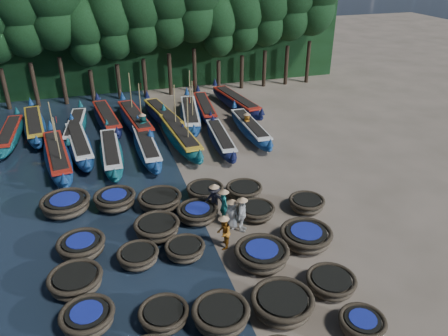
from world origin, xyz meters
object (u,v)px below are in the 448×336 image
object	(u,v)px
long_boat_10	(35,126)
long_boat_12	(107,118)
coracle_21	(115,200)
long_boat_6	(180,136)
long_boat_7	(221,139)
long_boat_14	(164,116)
long_boat_17	(236,102)
long_boat_2	(58,157)
long_boat_13	(135,120)
coracle_16	(157,228)
fisherman_0	(232,213)
coracle_23	(205,191)
long_boat_16	(205,108)
coracle_18	(256,211)
long_boat_11	(76,127)
long_boat_8	(250,128)
fisherman_4	(242,214)
long_boat_3	(79,145)
long_boat_15	(190,115)
coracle_5	(88,318)
coracle_17	(198,213)
coracle_15	(82,246)
coracle_20	(66,204)
coracle_24	(244,191)
fisherman_3	(214,200)
long_boat_9	(10,135)
coracle_19	(307,204)
coracle_22	(160,200)
coracle_4	(362,324)
coracle_10	(76,281)
long_boat_5	(147,147)
coracle_7	(221,315)
fisherman_6	(247,123)
coracle_11	(138,257)
fisherman_5	(143,126)
coracle_14	(306,237)
coracle_12	(185,250)
coracle_8	(282,304)
coracle_13	(262,255)
coracle_9	(331,283)

from	to	relation	value
long_boat_10	long_boat_12	world-z (taller)	long_boat_10
coracle_21	long_boat_6	bearing A→B (deg)	54.89
long_boat_7	long_boat_12	world-z (taller)	long_boat_12
long_boat_14	long_boat_17	world-z (taller)	long_boat_17
long_boat_2	long_boat_13	xyz separation A→B (m)	(5.41, 4.98, 0.02)
coracle_16	fisherman_0	xyz separation A→B (m)	(3.61, -0.32, 0.35)
coracle_23	long_boat_16	world-z (taller)	long_boat_16
coracle_18	long_boat_12	size ratio (longest dim) A/B	0.23
coracle_16	long_boat_11	size ratio (longest dim) A/B	0.28
long_boat_8	fisherman_4	bearing A→B (deg)	-111.11
long_boat_3	long_boat_15	xyz separation A→B (m)	(8.31, 3.33, 0.03)
coracle_16	coracle_21	xyz separation A→B (m)	(-1.70, 3.20, -0.00)
coracle_5	coracle_17	bearing A→B (deg)	45.64
coracle_15	coracle_20	bearing A→B (deg)	100.68
coracle_24	long_boat_12	xyz separation A→B (m)	(-6.49, 13.13, 0.18)
coracle_17	fisherman_3	size ratio (longest dim) A/B	1.11
coracle_21	long_boat_8	bearing A→B (deg)	35.13
long_boat_9	coracle_19	bearing A→B (deg)	-39.52
coracle_22	fisherman_0	xyz separation A→B (m)	(3.06, -2.80, 0.37)
coracle_15	long_boat_15	bearing A→B (deg)	60.30
coracle_21	fisherman_4	distance (m)	6.92
coracle_21	coracle_4	bearing A→B (deg)	-54.99
coracle_10	long_boat_15	bearing A→B (deg)	62.99
long_boat_14	fisherman_4	xyz separation A→B (m)	(1.11, -15.33, 0.37)
coracle_4	long_boat_14	xyz separation A→B (m)	(-3.16, 22.47, 0.20)
coracle_4	long_boat_8	size ratio (longest dim) A/B	0.22
long_boat_5	coracle_18	bearing A→B (deg)	-66.31
coracle_7	coracle_18	bearing A→B (deg)	59.20
long_boat_8	fisherman_4	distance (m)	11.92
coracle_24	fisherman_6	distance (m)	8.96
coracle_7	coracle_16	bearing A→B (deg)	102.20
long_boat_15	coracle_11	bearing A→B (deg)	-101.27
long_boat_16	fisherman_5	bearing A→B (deg)	-142.00
coracle_14	fisherman_6	size ratio (longest dim) A/B	1.37
coracle_4	fisherman_0	size ratio (longest dim) A/B	1.06
coracle_12	long_boat_8	distance (m)	14.33
long_boat_7	long_boat_17	xyz separation A→B (m)	(3.41, 6.90, 0.09)
coracle_21	fisherman_5	world-z (taller)	fisherman_5
coracle_19	long_boat_17	distance (m)	16.09
coracle_8	long_boat_9	distance (m)	23.48
long_boat_3	long_boat_13	xyz separation A→B (m)	(4.09, 3.41, 0.05)
coracle_13	coracle_7	bearing A→B (deg)	-133.81
long_boat_16	coracle_19	bearing A→B (deg)	-79.03
fisherman_0	coracle_18	bearing A→B (deg)	69.28
fisherman_5	coracle_19	bearing A→B (deg)	82.26
coracle_17	fisherman_5	bearing A→B (deg)	95.70
coracle_9	coracle_12	size ratio (longest dim) A/B	1.00
coracle_17	long_boat_12	bearing A→B (deg)	103.52
long_boat_2	long_boat_3	xyz separation A→B (m)	(1.32, 1.57, -0.03)
coracle_16	long_boat_13	distance (m)	14.32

